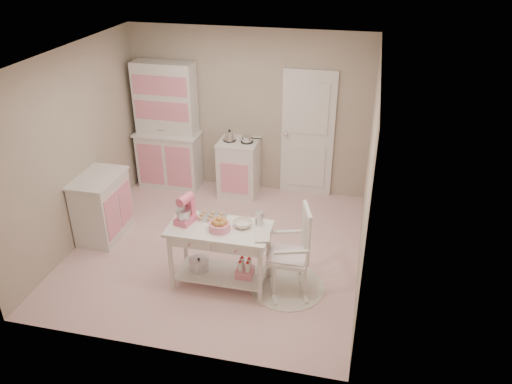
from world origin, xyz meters
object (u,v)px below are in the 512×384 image
stand_mixer (185,210)px  work_table (220,256)px  base_cabinet (102,207)px  rocking_chair (288,250)px  stove (239,168)px  bread_basket (220,226)px  hutch (167,127)px

stand_mixer → work_table: bearing=11.8°
base_cabinet → stand_mixer: 1.70m
rocking_chair → stove: bearing=100.6°
stove → bread_basket: (0.40, -2.36, 0.39)m
stove → hutch: bearing=177.6°
rocking_chair → stand_mixer: bearing=165.9°
base_cabinet → rocking_chair: (2.71, -0.58, 0.09)m
rocking_chair → bread_basket: bearing=172.8°
work_table → bread_basket: bearing=-68.2°
hutch → stand_mixer: hutch is taller
stove → base_cabinet: size_ratio=1.00×
bread_basket → stove: bearing=99.5°
hutch → stove: (1.20, -0.05, -0.58)m
work_table → hutch: bearing=123.7°
base_cabinet → hutch: bearing=79.1°
stove → rocking_chair: 2.52m
hutch → stand_mixer: bearing=-63.7°
base_cabinet → work_table: size_ratio=0.77×
rocking_chair → work_table: size_ratio=0.92×
hutch → rocking_chair: 3.33m
stove → work_table: size_ratio=0.77×
base_cabinet → rocking_chair: rocking_chair is taller
stove → stand_mixer: stand_mixer is taller
base_cabinet → stand_mixer: (1.48, -0.65, 0.51)m
hutch → stove: 1.33m
base_cabinet → work_table: (1.90, -0.67, -0.06)m
base_cabinet → bread_basket: size_ratio=3.68×
bread_basket → rocking_chair: bearing=10.2°
stand_mixer → bread_basket: stand_mixer is taller
rocking_chair → work_table: (-0.81, -0.09, -0.15)m
stand_mixer → bread_basket: size_ratio=1.36×
work_table → rocking_chair: bearing=6.4°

